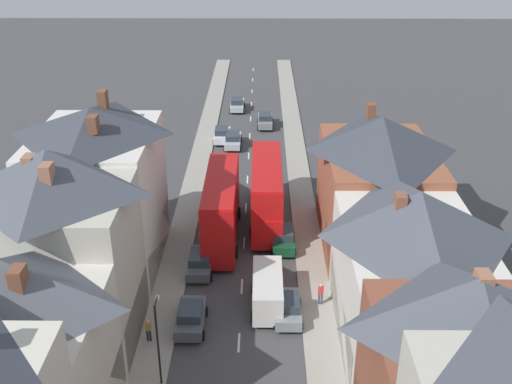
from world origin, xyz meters
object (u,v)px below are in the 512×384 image
object	(u,v)px
double_decker_bus_lead	(221,207)
pedestrian_far_left	(321,293)
car_mid_black	(222,134)
pedestrian_mid_right	(148,329)
car_parked_left_b	(191,317)
car_near_blue	(233,140)
car_parked_right_a	(265,120)
car_parked_right_b	(237,104)
car_parked_left_a	(288,308)
car_far_grey	(200,262)
double_decker_bus_mid_street	(266,191)
street_lamp	(158,338)
delivery_van	(268,290)
car_mid_white	(283,238)

from	to	relation	value
double_decker_bus_lead	pedestrian_far_left	xyz separation A→B (m)	(7.17, -8.94, -1.78)
pedestrian_far_left	car_mid_black	bearing A→B (deg)	105.51
pedestrian_mid_right	car_parked_left_b	bearing A→B (deg)	31.10
car_near_blue	car_parked_right_a	distance (m)	7.40
double_decker_bus_lead	car_near_blue	bearing A→B (deg)	89.97
car_parked_right_b	car_parked_left_b	bearing A→B (deg)	-91.69
car_parked_left_a	car_far_grey	bearing A→B (deg)	138.85
double_decker_bus_mid_street	car_near_blue	distance (m)	17.56
car_parked_left_b	car_parked_right_b	world-z (taller)	car_parked_left_b
car_far_grey	street_lamp	size ratio (longest dim) A/B	0.75
car_parked_left_a	car_parked_right_b	size ratio (longest dim) A/B	0.91
car_parked_right_a	delivery_van	size ratio (longest dim) A/B	0.81
double_decker_bus_mid_street	pedestrian_mid_right	distance (m)	17.35
delivery_van	street_lamp	size ratio (longest dim) A/B	0.95
double_decker_bus_lead	pedestrian_mid_right	bearing A→B (deg)	-106.29
car_parked_right_b	pedestrian_far_left	xyz separation A→B (m)	(7.16, -41.58, 0.23)
car_mid_black	street_lamp	world-z (taller)	street_lamp
car_parked_right_b	delivery_van	bearing A→B (deg)	-85.07
car_parked_left_a	street_lamp	size ratio (longest dim) A/B	0.69
car_mid_black	car_parked_right_b	bearing A→B (deg)	83.32
double_decker_bus_mid_street	car_mid_black	xyz separation A→B (m)	(-4.89, 18.71, -2.00)
car_far_grey	pedestrian_mid_right	distance (m)	8.29
car_mid_black	delivery_van	distance (m)	31.01
car_parked_right_a	street_lamp	bearing A→B (deg)	-98.08
car_parked_right_a	car_parked_left_b	bearing A→B (deg)	-97.41
car_parked_left_a	street_lamp	distance (m)	9.77
car_near_blue	car_parked_right_a	bearing A→B (deg)	60.88
car_near_blue	car_parked_left_b	distance (m)	31.24
car_near_blue	car_parked_right_a	world-z (taller)	car_parked_right_a
car_parked_right_a	car_far_grey	distance (m)	31.61
car_parked_left_a	car_mid_black	distance (m)	32.42
street_lamp	double_decker_bus_mid_street	bearing A→B (deg)	72.43
car_parked_right_a	double_decker_bus_lead	bearing A→B (deg)	-97.79
double_decker_bus_lead	pedestrian_far_left	distance (m)	11.60
car_parked_right_a	car_parked_left_b	distance (m)	37.99
car_parked_left_a	car_near_blue	bearing A→B (deg)	99.22
double_decker_bus_mid_street	car_far_grey	world-z (taller)	double_decker_bus_mid_street
car_parked_right_a	car_parked_right_b	bearing A→B (deg)	119.87
double_decker_bus_mid_street	car_mid_black	size ratio (longest dim) A/B	2.57
car_parked_left_b	car_parked_right_b	xyz separation A→B (m)	(1.30, 43.94, -0.03)
car_far_grey	car_mid_black	bearing A→B (deg)	90.00
car_mid_black	street_lamp	distance (m)	37.88
double_decker_bus_lead	pedestrian_mid_right	xyz separation A→B (m)	(-3.73, -12.78, -1.78)
double_decker_bus_lead	car_mid_white	world-z (taller)	double_decker_bus_lead
car_mid_black	car_parked_left_b	distance (m)	32.85
car_parked_left_a	car_mid_black	bearing A→B (deg)	101.02
car_mid_black	delivery_van	size ratio (longest dim) A/B	0.81
car_near_blue	car_mid_white	world-z (taller)	car_mid_white
double_decker_bus_mid_street	pedestrian_far_left	xyz separation A→B (m)	(3.57, -11.78, -1.78)
car_parked_left_b	car_far_grey	distance (m)	6.44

